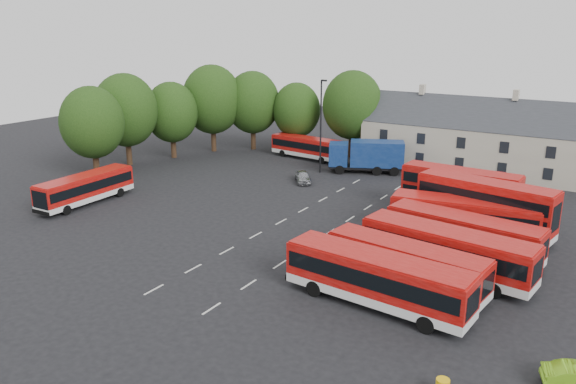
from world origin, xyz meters
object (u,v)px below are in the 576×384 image
Objects in this scene: bus_row_a at (377,276)px; silver_car at (303,177)px; bus_dd_south at (485,204)px; lamppost at (321,124)px; bus_west at (86,187)px; box_truck at (367,155)px.

silver_car is (-18.66, 22.66, -1.41)m from bus_row_a.
lamppost reaches higher than bus_dd_south.
bus_west reaches higher than silver_car.
bus_dd_south is at bearing -72.68° from bus_west.
bus_dd_south reaches higher than box_truck.
bus_row_a is 1.17× the size of bus_west.
lamppost is at bearing -32.68° from bus_west.
silver_car is at bearing -143.57° from box_truck.
lamppost is (-4.78, -2.98, 3.75)m from box_truck.
lamppost is at bearing 163.24° from bus_dd_south.
lamppost reaches higher than bus_row_a.
lamppost is at bearing -172.83° from box_truck.
silver_car is at bearing -39.89° from bus_west.
box_truck is at bearing 150.55° from bus_dd_south.
bus_row_a is 33.73m from box_truck.
box_truck is at bearing -37.26° from bus_west.
bus_row_a is 1.11× the size of lamppost.
bus_row_a is 29.39m from silver_car.
bus_row_a is at bearing -88.25° from silver_car.
silver_car is 7.20m from lamppost.
bus_west is at bearing 176.97° from bus_row_a.
bus_west is 2.74× the size of silver_car.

